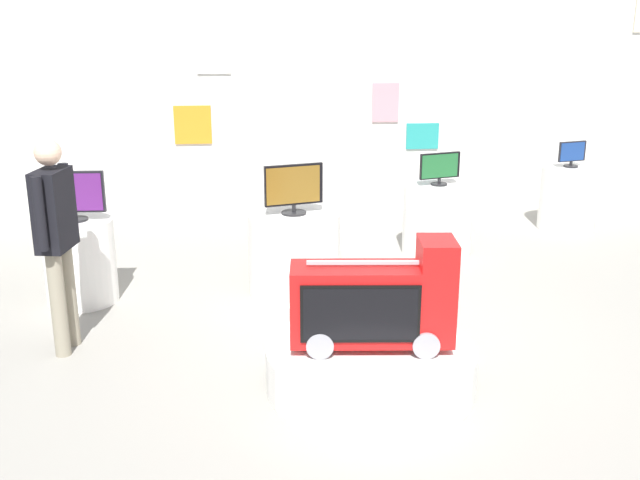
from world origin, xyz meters
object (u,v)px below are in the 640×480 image
object	(u,v)px
novelty_firetruck_tv	(375,304)
tv_on_left_rear	(294,188)
tv_on_right_rear	(73,194)
tv_on_far_right	(572,153)
display_pedestal_center_rear	(437,219)
shopper_browsing_near_truck	(56,230)
display_pedestal_right_rear	(80,261)
main_display_pedestal	(370,367)
display_pedestal_left_rear	(294,253)
tv_on_center_rear	(440,168)
display_pedestal_far_right	(567,198)

from	to	relation	value
novelty_firetruck_tv	tv_on_left_rear	bearing A→B (deg)	102.59
tv_on_right_rear	tv_on_far_right	world-z (taller)	tv_on_right_rear
display_pedestal_center_rear	tv_on_far_right	distance (m)	2.10
tv_on_left_rear	shopper_browsing_near_truck	distance (m)	2.18
display_pedestal_center_rear	display_pedestal_right_rear	xyz separation A→B (m)	(-3.64, -1.10, 0.00)
main_display_pedestal	tv_on_left_rear	distance (m)	2.17
novelty_firetruck_tv	display_pedestal_right_rear	size ratio (longest dim) A/B	1.48
display_pedestal_left_rear	tv_on_center_rear	bearing A→B (deg)	32.66
main_display_pedestal	tv_on_left_rear	world-z (taller)	tv_on_left_rear
tv_on_right_rear	shopper_browsing_near_truck	bearing A→B (deg)	-84.85
tv_on_center_rear	display_pedestal_right_rear	size ratio (longest dim) A/B	0.60
display_pedestal_far_right	display_pedestal_right_rear	bearing A→B (deg)	-160.66
main_display_pedestal	tv_on_right_rear	bearing A→B (deg)	141.39
display_pedestal_center_rear	tv_on_far_right	bearing A→B (deg)	23.83
display_pedestal_center_rear	tv_on_far_right	size ratio (longest dim) A/B	2.12
tv_on_far_right	display_pedestal_left_rear	bearing A→B (deg)	-151.78
main_display_pedestal	tv_on_center_rear	xyz separation A→B (m)	(1.24, 3.01, 0.82)
tv_on_right_rear	display_pedestal_far_right	bearing A→B (deg)	19.38
tv_on_right_rear	main_display_pedestal	bearing A→B (deg)	-38.61
tv_on_right_rear	shopper_browsing_near_truck	world-z (taller)	shopper_browsing_near_truck
novelty_firetruck_tv	display_pedestal_far_right	distance (m)	4.93
tv_on_left_rear	tv_on_far_right	world-z (taller)	tv_on_left_rear
tv_on_center_rear	tv_on_right_rear	distance (m)	3.80
display_pedestal_center_rear	tv_on_center_rear	world-z (taller)	tv_on_center_rear
novelty_firetruck_tv	display_pedestal_right_rear	distance (m)	3.10
main_display_pedestal	display_pedestal_left_rear	world-z (taller)	display_pedestal_left_rear
tv_on_left_rear	tv_on_center_rear	distance (m)	1.97
display_pedestal_left_rear	tv_on_left_rear	bearing A→B (deg)	-104.71
tv_on_left_rear	display_pedestal_right_rear	world-z (taller)	tv_on_left_rear
novelty_firetruck_tv	display_pedestal_right_rear	bearing A→B (deg)	141.46
main_display_pedestal	display_pedestal_center_rear	xyz separation A→B (m)	(1.24, 3.02, 0.23)
main_display_pedestal	display_pedestal_far_right	distance (m)	4.94
display_pedestal_right_rear	tv_on_far_right	size ratio (longest dim) A/B	2.12
display_pedestal_left_rear	tv_on_far_right	world-z (taller)	tv_on_far_right
display_pedestal_right_rear	display_pedestal_far_right	size ratio (longest dim) A/B	1.00
shopper_browsing_near_truck	tv_on_far_right	bearing A→B (deg)	28.96
novelty_firetruck_tv	display_pedestal_center_rear	size ratio (longest dim) A/B	1.48
tv_on_left_rear	display_pedestal_far_right	distance (m)	4.04
display_pedestal_far_right	shopper_browsing_near_truck	distance (m)	6.20
tv_on_center_rear	display_pedestal_far_right	bearing A→B (deg)	24.01
tv_on_left_rear	tv_on_center_rear	bearing A→B (deg)	32.74
display_pedestal_far_right	novelty_firetruck_tv	bearing A→B (deg)	-128.62
tv_on_left_rear	tv_on_far_right	bearing A→B (deg)	28.27
main_display_pedestal	tv_on_left_rear	size ratio (longest dim) A/B	2.70
main_display_pedestal	tv_on_right_rear	xyz separation A→B (m)	(-2.39, 1.91, 0.87)
shopper_browsing_near_truck	display_pedestal_center_rear	bearing A→B (deg)	31.47
display_pedestal_center_rear	main_display_pedestal	bearing A→B (deg)	-112.40
display_pedestal_left_rear	shopper_browsing_near_truck	world-z (taller)	shopper_browsing_near_truck
main_display_pedestal	tv_on_right_rear	distance (m)	3.18
tv_on_center_rear	shopper_browsing_near_truck	xyz separation A→B (m)	(-3.54, -2.16, 0.01)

